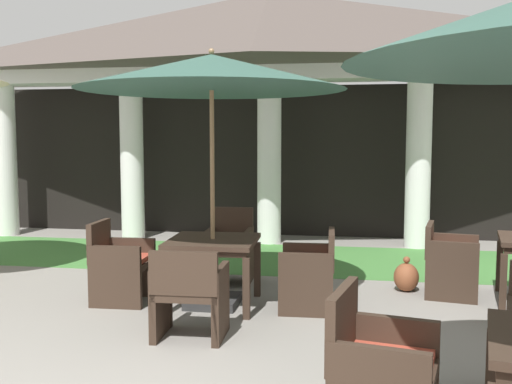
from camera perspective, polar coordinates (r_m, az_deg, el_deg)
The scene contains 11 objects.
background_pavilion at distance 10.04m, azimuth 1.41°, elevation 13.38°, with size 10.97×2.54×4.19m.
lawn_strip at distance 8.76m, azimuth 0.06°, elevation -6.43°, with size 12.77×2.23×0.01m, color #47843D.
patio_chair_near_foreground_west at distance 3.62m, azimuth 11.92°, elevation -16.86°, with size 0.68×0.72×0.91m.
patio_chair_mid_left_west at distance 7.00m, azimuth 18.39°, elevation -6.35°, with size 0.67×0.72×0.81m.
patio_table_mid_right at distance 6.23m, azimuth -4.25°, elevation -5.46°, with size 0.95×0.95×0.72m.
patio_umbrella_mid_right at distance 6.16m, azimuth -4.37°, elevation 11.36°, with size 2.79×2.79×2.71m.
patio_chair_mid_right_north at distance 7.27m, azimuth -2.58°, elevation -5.61°, with size 0.56×0.58×0.91m.
patio_chair_mid_right_west at distance 6.56m, azimuth -13.19°, elevation -6.94°, with size 0.60×0.58×0.89m.
patio_chair_mid_right_south at distance 5.30m, azimuth -6.52°, elevation -9.86°, with size 0.64×0.57×0.83m.
patio_chair_mid_right_east at distance 6.16m, azimuth 5.32°, elevation -7.70°, with size 0.58×0.63×0.83m.
terracotta_urn at distance 7.09m, azimuth 14.48°, elevation -8.04°, with size 0.29×0.29×0.41m.
Camera 1 is at (1.42, -1.99, 1.79)m, focal length 40.90 mm.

